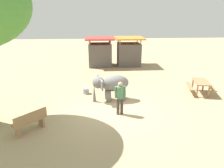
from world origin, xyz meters
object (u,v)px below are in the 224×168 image
(picnic_table_near, at_px, (201,84))
(feed_bucket, at_px, (86,91))
(elephant, at_px, (111,85))
(market_stall_orange, at_px, (129,53))
(wooden_bench, at_px, (30,121))
(person_handler, at_px, (120,96))
(market_stall_red, at_px, (100,53))

(picnic_table_near, xyz_separation_m, feed_bucket, (-6.81, 0.49, -0.43))
(picnic_table_near, relative_size, feed_bucket, 4.98)
(elephant, distance_m, market_stall_orange, 8.23)
(elephant, height_order, picnic_table_near, elephant)
(wooden_bench, height_order, feed_bucket, wooden_bench)
(person_handler, bearing_deg, feed_bucket, 29.54)
(wooden_bench, relative_size, market_stall_orange, 0.51)
(elephant, xyz_separation_m, market_stall_orange, (2.14, 7.94, 0.24))
(picnic_table_near, height_order, market_stall_orange, market_stall_orange)
(feed_bucket, bearing_deg, picnic_table_near, -4.14)
(market_stall_red, bearing_deg, wooden_bench, -105.54)
(elephant, distance_m, feed_bucket, 1.95)
(wooden_bench, bearing_deg, market_stall_red, 28.14)
(wooden_bench, bearing_deg, elephant, -5.77)
(person_handler, relative_size, feed_bucket, 4.50)
(picnic_table_near, xyz_separation_m, market_stall_orange, (-3.21, 7.36, 0.55))
(wooden_bench, xyz_separation_m, feed_bucket, (2.04, 4.06, -0.31))
(wooden_bench, height_order, market_stall_red, market_stall_red)
(elephant, xyz_separation_m, market_stall_red, (-0.46, 7.94, 0.24))
(person_handler, height_order, market_stall_orange, market_stall_orange)
(person_handler, height_order, market_stall_red, market_stall_red)
(wooden_bench, bearing_deg, market_stall_orange, 16.39)
(person_handler, height_order, wooden_bench, person_handler)
(picnic_table_near, relative_size, market_stall_red, 0.71)
(elephant, height_order, market_stall_red, market_stall_red)
(market_stall_orange, xyz_separation_m, feed_bucket, (-3.60, -6.87, -0.98))
(person_handler, xyz_separation_m, market_stall_red, (-0.73, 9.67, 0.19))
(elephant, bearing_deg, wooden_bench, 31.46)
(person_handler, xyz_separation_m, picnic_table_near, (5.07, 2.31, -0.36))
(feed_bucket, bearing_deg, elephant, -36.34)
(wooden_bench, height_order, picnic_table_near, wooden_bench)
(wooden_bench, relative_size, picnic_table_near, 0.72)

